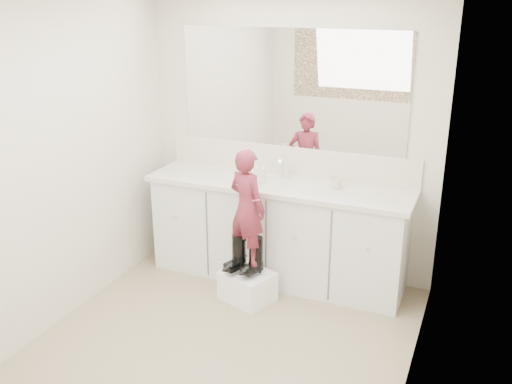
% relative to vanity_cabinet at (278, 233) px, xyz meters
% --- Properties ---
extents(floor, '(3.00, 3.00, 0.00)m').
position_rel_vanity_cabinet_xyz_m(floor, '(0.00, -1.23, -0.42)').
color(floor, '#877158').
rests_on(floor, ground).
extents(wall_back, '(2.60, 0.00, 2.60)m').
position_rel_vanity_cabinet_xyz_m(wall_back, '(0.00, 0.27, 0.77)').
color(wall_back, beige).
rests_on(wall_back, floor).
extents(wall_front, '(2.60, 0.00, 2.60)m').
position_rel_vanity_cabinet_xyz_m(wall_front, '(0.00, -2.73, 0.77)').
color(wall_front, beige).
rests_on(wall_front, floor).
extents(wall_left, '(0.00, 3.00, 3.00)m').
position_rel_vanity_cabinet_xyz_m(wall_left, '(-1.30, -1.23, 0.78)').
color(wall_left, beige).
rests_on(wall_left, floor).
extents(wall_right, '(0.00, 3.00, 3.00)m').
position_rel_vanity_cabinet_xyz_m(wall_right, '(1.30, -1.23, 0.78)').
color(wall_right, beige).
rests_on(wall_right, floor).
extents(vanity_cabinet, '(2.20, 0.55, 0.85)m').
position_rel_vanity_cabinet_xyz_m(vanity_cabinet, '(0.00, 0.00, 0.00)').
color(vanity_cabinet, silver).
rests_on(vanity_cabinet, floor).
extents(countertop, '(2.28, 0.58, 0.04)m').
position_rel_vanity_cabinet_xyz_m(countertop, '(0.00, -0.01, 0.45)').
color(countertop, beige).
rests_on(countertop, vanity_cabinet).
extents(backsplash, '(2.28, 0.03, 0.25)m').
position_rel_vanity_cabinet_xyz_m(backsplash, '(0.00, 0.26, 0.59)').
color(backsplash, beige).
rests_on(backsplash, countertop).
extents(mirror, '(2.00, 0.02, 1.00)m').
position_rel_vanity_cabinet_xyz_m(mirror, '(0.00, 0.26, 1.22)').
color(mirror, white).
rests_on(mirror, wall_back).
extents(dot_panel, '(2.00, 0.01, 1.20)m').
position_rel_vanity_cabinet_xyz_m(dot_panel, '(0.00, -2.71, 1.22)').
color(dot_panel, '#472819').
rests_on(dot_panel, wall_front).
extents(faucet, '(0.08, 0.08, 0.10)m').
position_rel_vanity_cabinet_xyz_m(faucet, '(0.00, 0.15, 0.52)').
color(faucet, silver).
rests_on(faucet, countertop).
extents(cup, '(0.13, 0.13, 0.10)m').
position_rel_vanity_cabinet_xyz_m(cup, '(0.50, 0.05, 0.51)').
color(cup, beige).
rests_on(cup, countertop).
extents(soap_bottle, '(0.10, 0.10, 0.19)m').
position_rel_vanity_cabinet_xyz_m(soap_bottle, '(-0.15, -0.04, 0.56)').
color(soap_bottle, silver).
rests_on(soap_bottle, countertop).
extents(step_stool, '(0.48, 0.44, 0.25)m').
position_rel_vanity_cabinet_xyz_m(step_stool, '(-0.08, -0.48, -0.30)').
color(step_stool, white).
rests_on(step_stool, floor).
extents(boot_left, '(0.19, 0.24, 0.33)m').
position_rel_vanity_cabinet_xyz_m(boot_left, '(-0.16, -0.48, -0.01)').
color(boot_left, black).
rests_on(boot_left, step_stool).
extents(boot_right, '(0.19, 0.24, 0.33)m').
position_rel_vanity_cabinet_xyz_m(boot_right, '(-0.01, -0.48, -0.01)').
color(boot_right, black).
rests_on(boot_right, step_stool).
extents(toddler, '(0.40, 0.33, 0.94)m').
position_rel_vanity_cabinet_xyz_m(toddler, '(-0.08, -0.48, 0.40)').
color(toddler, '#B63856').
rests_on(toddler, step_stool).
extents(toothbrush, '(0.13, 0.06, 0.06)m').
position_rel_vanity_cabinet_xyz_m(toothbrush, '(-0.01, -0.51, 0.47)').
color(toothbrush, '#DF579A').
rests_on(toothbrush, toddler).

